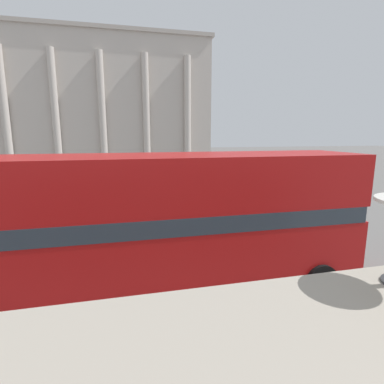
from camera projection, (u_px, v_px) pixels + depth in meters
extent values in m
cylinder|color=black|center=(277.00, 249.00, 10.71)|extent=(0.98, 0.22, 0.98)
cylinder|color=black|center=(320.00, 281.00, 8.39)|extent=(0.98, 0.22, 0.98)
cylinder|color=black|center=(12.00, 275.00, 8.77)|extent=(0.98, 0.22, 0.98)
cube|color=#B71414|center=(162.00, 251.00, 8.42)|extent=(11.36, 2.43, 1.62)
cube|color=#2D3842|center=(162.00, 216.00, 8.23)|extent=(11.13, 2.46, 0.45)
cube|color=#B71414|center=(161.00, 182.00, 8.05)|extent=(11.36, 2.43, 1.44)
cube|color=#BCB2A8|center=(84.00, 105.00, 44.56)|extent=(35.46, 13.09, 17.53)
cube|color=#ADA399|center=(80.00, 40.00, 42.84)|extent=(36.06, 13.69, 0.50)
cylinder|color=#BCB2A8|center=(5.00, 110.00, 36.19)|extent=(0.90, 0.90, 14.90)
cylinder|color=#BCB2A8|center=(55.00, 111.00, 37.48)|extent=(0.90, 0.90, 14.90)
cylinder|color=#BCB2A8|center=(102.00, 111.00, 38.77)|extent=(0.90, 0.90, 14.90)
cylinder|color=#BCB2A8|center=(146.00, 112.00, 40.05)|extent=(0.90, 0.90, 14.90)
cylinder|color=#BCB2A8|center=(187.00, 113.00, 41.34)|extent=(0.90, 0.90, 14.90)
cylinder|color=black|center=(181.00, 179.00, 19.69)|extent=(0.12, 0.12, 3.31)
cube|color=black|center=(184.00, 160.00, 19.50)|extent=(0.20, 0.24, 0.70)
sphere|color=gold|center=(185.00, 158.00, 19.50)|extent=(0.14, 0.14, 0.14)
cylinder|color=black|center=(134.00, 194.00, 21.62)|extent=(0.60, 0.18, 0.60)
cylinder|color=black|center=(135.00, 199.00, 19.95)|extent=(0.60, 0.18, 0.60)
cylinder|color=black|center=(93.00, 196.00, 20.99)|extent=(0.60, 0.18, 0.60)
cylinder|color=black|center=(91.00, 201.00, 19.32)|extent=(0.60, 0.18, 0.60)
cube|color=black|center=(113.00, 193.00, 20.42)|extent=(4.20, 1.75, 0.55)
cube|color=#2D3842|center=(110.00, 186.00, 20.27)|extent=(1.89, 1.61, 0.50)
cylinder|color=black|center=(76.00, 204.00, 18.55)|extent=(0.60, 0.18, 0.60)
cylinder|color=black|center=(72.00, 211.00, 16.88)|extent=(0.60, 0.18, 0.60)
cylinder|color=black|center=(27.00, 206.00, 17.91)|extent=(0.60, 0.18, 0.60)
cylinder|color=black|center=(17.00, 214.00, 16.24)|extent=(0.60, 0.18, 0.60)
cube|color=silver|center=(48.00, 204.00, 17.34)|extent=(4.20, 1.75, 0.55)
cube|color=#2D3842|center=(44.00, 195.00, 17.20)|extent=(1.89, 1.61, 0.50)
cylinder|color=#282B33|center=(167.00, 194.00, 21.15)|extent=(0.14, 0.14, 0.82)
cylinder|color=#282B33|center=(170.00, 193.00, 21.19)|extent=(0.14, 0.14, 0.82)
cylinder|color=#B22323|center=(168.00, 183.00, 21.03)|extent=(0.32, 0.32, 0.65)
sphere|color=tan|center=(168.00, 177.00, 20.95)|extent=(0.22, 0.22, 0.22)
cylinder|color=#282B33|center=(225.00, 192.00, 21.77)|extent=(0.14, 0.14, 0.77)
cylinder|color=#282B33|center=(228.00, 192.00, 21.81)|extent=(0.14, 0.14, 0.77)
cylinder|color=slate|center=(227.00, 183.00, 21.66)|extent=(0.32, 0.32, 0.61)
sphere|color=tan|center=(227.00, 177.00, 21.58)|extent=(0.21, 0.21, 0.21)
cylinder|color=#282B33|center=(313.00, 199.00, 19.41)|extent=(0.14, 0.14, 0.87)
cylinder|color=#282B33|center=(315.00, 198.00, 19.45)|extent=(0.14, 0.14, 0.87)
cylinder|color=silver|center=(315.00, 187.00, 19.29)|extent=(0.32, 0.32, 0.69)
sphere|color=tan|center=(315.00, 180.00, 19.20)|extent=(0.23, 0.23, 0.23)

